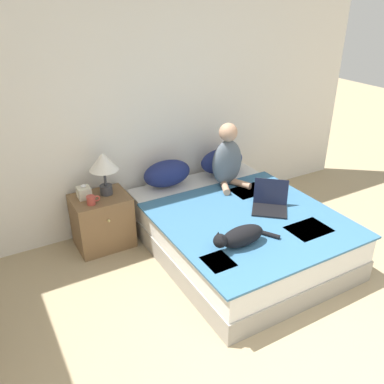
# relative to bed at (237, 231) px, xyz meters

# --- Properties ---
(wall_back) EXTENTS (5.51, 0.05, 2.55)m
(wall_back) POSITION_rel_bed_xyz_m (-0.50, 1.04, 1.05)
(wall_back) COLOR silver
(wall_back) RESTS_ON ground_plane
(bed) EXTENTS (1.56, 1.94, 0.45)m
(bed) POSITION_rel_bed_xyz_m (0.00, 0.00, 0.00)
(bed) COLOR #9E998E
(bed) RESTS_ON ground_plane
(pillow_near) EXTENTS (0.52, 0.28, 0.28)m
(pillow_near) POSITION_rel_bed_xyz_m (-0.34, 0.81, 0.37)
(pillow_near) COLOR navy
(pillow_near) RESTS_ON bed
(pillow_far) EXTENTS (0.52, 0.28, 0.28)m
(pillow_far) POSITION_rel_bed_xyz_m (0.34, 0.81, 0.37)
(pillow_far) COLOR navy
(pillow_far) RESTS_ON bed
(person_sitting) EXTENTS (0.35, 0.34, 0.67)m
(person_sitting) POSITION_rel_bed_xyz_m (0.21, 0.52, 0.52)
(person_sitting) COLOR slate
(person_sitting) RESTS_ON bed
(cat_tabby) EXTENTS (0.61, 0.21, 0.18)m
(cat_tabby) POSITION_rel_bed_xyz_m (-0.33, -0.48, 0.32)
(cat_tabby) COLOR black
(cat_tabby) RESTS_ON bed
(laptop_open) EXTENTS (0.44, 0.43, 0.26)m
(laptop_open) POSITION_rel_bed_xyz_m (0.27, -0.12, 0.28)
(laptop_open) COLOR black
(laptop_open) RESTS_ON bed
(nightstand) EXTENTS (0.54, 0.45, 0.53)m
(nightstand) POSITION_rel_bed_xyz_m (-1.09, 0.76, 0.04)
(nightstand) COLOR brown
(nightstand) RESTS_ON ground_plane
(table_lamp) EXTENTS (0.28, 0.28, 0.42)m
(table_lamp) POSITION_rel_bed_xyz_m (-1.01, 0.79, 0.62)
(table_lamp) COLOR #38383D
(table_lamp) RESTS_ON nightstand
(tissue_box) EXTENTS (0.12, 0.12, 0.14)m
(tissue_box) POSITION_rel_bed_xyz_m (-1.22, 0.81, 0.37)
(tissue_box) COLOR beige
(tissue_box) RESTS_ON nightstand
(coffee_mug) EXTENTS (0.13, 0.08, 0.08)m
(coffee_mug) POSITION_rel_bed_xyz_m (-1.20, 0.65, 0.35)
(coffee_mug) COLOR #B24238
(coffee_mug) RESTS_ON nightstand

